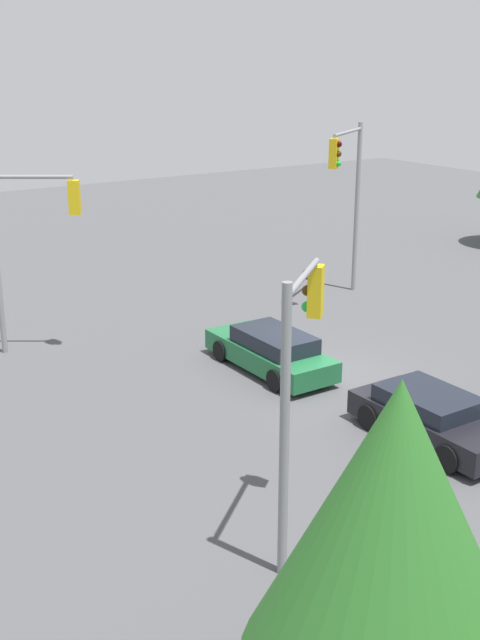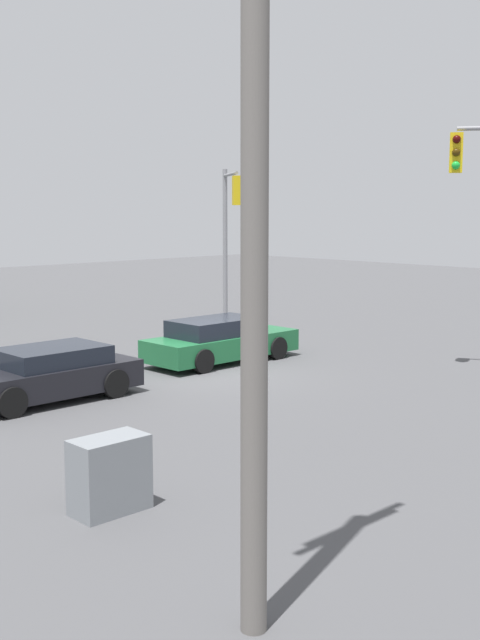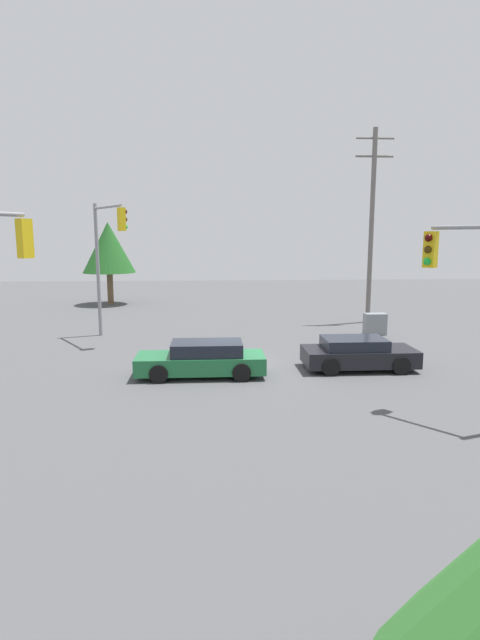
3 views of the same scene
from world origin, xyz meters
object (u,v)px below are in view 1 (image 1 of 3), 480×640
object	(u,v)px
sedan_dark	(432,417)
traffic_signal_cross	(349,183)
traffic_signal_main	(28,231)
sedan_green	(271,351)
traffic_signal_aux	(298,361)

from	to	relation	value
sedan_dark	traffic_signal_cross	size ratio (longest dim) A/B	0.64
traffic_signal_main	traffic_signal_cross	size ratio (longest dim) A/B	0.88
sedan_green	traffic_signal_cross	size ratio (longest dim) A/B	0.70
traffic_signal_aux	sedan_dark	bearing A→B (deg)	-24.10
traffic_signal_aux	traffic_signal_main	bearing A→B (deg)	51.77
sedan_green	traffic_signal_aux	xyz separation A→B (m)	(7.68, -4.94, 3.19)
traffic_signal_cross	traffic_signal_aux	size ratio (longest dim) A/B	1.20
sedan_dark	traffic_signal_aux	distance (m)	6.60
traffic_signal_main	sedan_green	bearing A→B (deg)	-11.80
traffic_signal_cross	traffic_signal_aux	bearing A→B (deg)	13.66
traffic_signal_main	traffic_signal_aux	xyz separation A→B (m)	(13.18, 0.47, -0.21)
sedan_dark	traffic_signal_main	distance (m)	13.48
sedan_green	traffic_signal_aux	world-z (taller)	traffic_signal_aux
traffic_signal_cross	traffic_signal_aux	distance (m)	17.25
sedan_green	traffic_signal_aux	size ratio (longest dim) A/B	0.84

